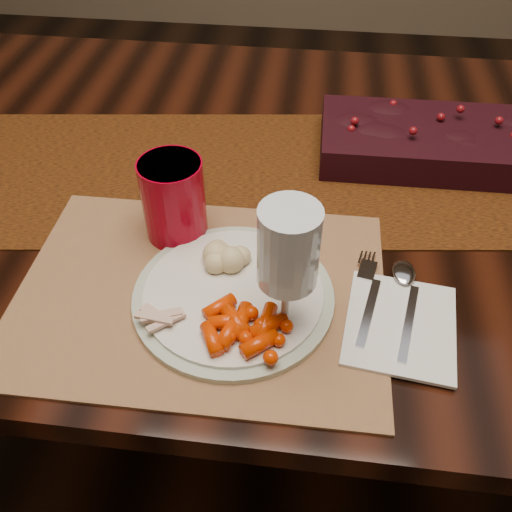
# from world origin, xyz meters

# --- Properties ---
(floor) EXTENTS (5.00, 5.00, 0.00)m
(floor) POSITION_xyz_m (0.00, 0.00, 0.00)
(floor) COLOR black
(floor) RESTS_ON ground
(dining_table) EXTENTS (1.80, 1.00, 0.75)m
(dining_table) POSITION_xyz_m (0.00, 0.00, 0.38)
(dining_table) COLOR black
(dining_table) RESTS_ON floor
(table_runner) EXTENTS (1.90, 0.61, 0.00)m
(table_runner) POSITION_xyz_m (-0.05, -0.01, 0.75)
(table_runner) COLOR #492910
(table_runner) RESTS_ON dining_table
(centerpiece) EXTENTS (0.38, 0.20, 0.08)m
(centerpiece) POSITION_xyz_m (0.26, 0.08, 0.79)
(centerpiece) COLOR black
(centerpiece) RESTS_ON table_runner
(placemat_main) EXTENTS (0.50, 0.37, 0.00)m
(placemat_main) POSITION_xyz_m (-0.08, -0.29, 0.75)
(placemat_main) COLOR olive
(placemat_main) RESTS_ON dining_table
(dinner_plate) EXTENTS (0.27, 0.27, 0.01)m
(dinner_plate) POSITION_xyz_m (-0.03, -0.30, 0.76)
(dinner_plate) COLOR silver
(dinner_plate) RESTS_ON placemat_main
(baby_carrots) EXTENTS (0.13, 0.12, 0.02)m
(baby_carrots) POSITION_xyz_m (-0.00, -0.35, 0.78)
(baby_carrots) COLOR red
(baby_carrots) RESTS_ON dinner_plate
(mashed_potatoes) EXTENTS (0.08, 0.07, 0.04)m
(mashed_potatoes) POSITION_xyz_m (-0.05, -0.25, 0.79)
(mashed_potatoes) COLOR tan
(mashed_potatoes) RESTS_ON dinner_plate
(turkey_shreds) EXTENTS (0.08, 0.07, 0.01)m
(turkey_shreds) POSITION_xyz_m (-0.11, -0.35, 0.78)
(turkey_shreds) COLOR #A68D84
(turkey_shreds) RESTS_ON dinner_plate
(napkin) EXTENTS (0.15, 0.17, 0.01)m
(napkin) POSITION_xyz_m (0.19, -0.32, 0.76)
(napkin) COLOR silver
(napkin) RESTS_ON placemat_main
(fork) EXTENTS (0.05, 0.15, 0.00)m
(fork) POSITION_xyz_m (0.15, -0.28, 0.76)
(fork) COLOR silver
(fork) RESTS_ON napkin
(spoon) EXTENTS (0.06, 0.16, 0.00)m
(spoon) POSITION_xyz_m (0.20, -0.29, 0.76)
(spoon) COLOR silver
(spoon) RESTS_ON napkin
(red_cup) EXTENTS (0.12, 0.12, 0.12)m
(red_cup) POSITION_xyz_m (-0.14, -0.18, 0.82)
(red_cup) COLOR #920015
(red_cup) RESTS_ON placemat_main
(wine_glass) EXTENTS (0.08, 0.08, 0.20)m
(wine_glass) POSITION_xyz_m (0.04, -0.34, 0.85)
(wine_glass) COLOR silver
(wine_glass) RESTS_ON dining_table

